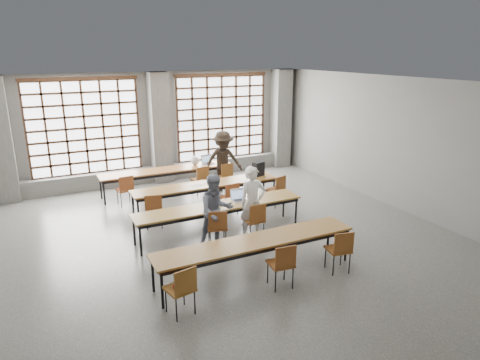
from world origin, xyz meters
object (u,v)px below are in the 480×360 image
object	(u,v)px
chair_front_right	(255,218)
chair_front_left	(217,225)
chair_back_right	(225,174)
red_pouch	(180,286)
desk_row_b	(207,186)
desk_row_d	(256,243)
chair_back_left	(125,187)
chair_mid_centre	(230,195)
laptop_back	(208,161)
mouse	(256,198)
plastic_bag	(195,161)
chair_near_left	(182,286)
chair_mid_right	(277,188)
student_female	(216,211)
backpack	(258,169)
chair_near_right	(340,247)
green_box	(216,202)
chair_mid_left	(154,207)
chair_near_mid	(283,261)
student_back	(223,161)
chair_back_mid	(201,177)
desk_row_c	(219,208)
laptop_front	(239,197)
student_male	(253,203)
desk_row_a	(168,171)
phone	(228,205)

from	to	relation	value
chair_front_right	chair_front_left	bearing A→B (deg)	179.78
chair_back_right	red_pouch	size ratio (longest dim) A/B	4.40
desk_row_b	desk_row_d	bearing A→B (deg)	-97.53
desk_row_d	chair_front_right	world-z (taller)	chair_front_right
desk_row_b	chair_back_left	bearing A→B (deg)	146.76
chair_mid_centre	laptop_back	bearing A→B (deg)	80.52
mouse	plastic_bag	xyz separation A→B (m)	(-0.20, 3.60, 0.12)
chair_near_left	chair_mid_right	bearing A→B (deg)	42.81
chair_back_left	student_female	world-z (taller)	student_female
chair_near_left	backpack	size ratio (longest dim) A/B	2.20
chair_front_right	chair_near_right	bearing A→B (deg)	-69.96
green_box	plastic_bag	distance (m)	3.59
chair_mid_left	chair_near_mid	size ratio (longest dim) A/B	1.00
student_back	plastic_bag	bearing A→B (deg)	150.99
chair_back_mid	green_box	bearing A→B (deg)	-104.16
desk_row_c	laptop_back	xyz separation A→B (m)	(1.19, 3.63, 0.13)
laptop_front	laptop_back	world-z (taller)	same
desk_row_c	student_male	size ratio (longest dim) A/B	2.37
plastic_bag	backpack	bearing A→B (deg)	-57.28
desk_row_c	laptop_front	size ratio (longest dim) A/B	10.75
desk_row_a	mouse	world-z (taller)	mouse
backpack	student_back	bearing A→B (deg)	93.32
chair_near_right	plastic_bag	distance (m)	6.28
student_female	plastic_bag	distance (m)	4.21
desk_row_d	chair_near_left	world-z (taller)	chair_near_left
chair_back_right	chair_front_right	size ratio (longest dim) A/B	1.00
chair_back_right	chair_near_left	size ratio (longest dim) A/B	1.00
chair_mid_left	laptop_back	world-z (taller)	laptop_back
student_female	student_male	bearing A→B (deg)	3.98
desk_row_b	chair_mid_centre	distance (m)	0.76
chair_back_left	student_back	bearing A→B (deg)	2.47
chair_near_left	chair_back_left	bearing A→B (deg)	87.12
desk_row_b	chair_front_right	world-z (taller)	chair_front_right
student_male	student_female	world-z (taller)	student_male
chair_near_left	student_male	world-z (taller)	student_male
chair_near_right	green_box	bearing A→B (deg)	116.89
phone	backpack	bearing A→B (deg)	45.58
chair_front_right	red_pouch	bearing A→B (deg)	-141.15
desk_row_b	red_pouch	xyz separation A→B (m)	(-2.19, -4.25, -0.16)
laptop_front	laptop_back	xyz separation A→B (m)	(0.64, 3.52, 0.00)
plastic_bag	red_pouch	size ratio (longest dim) A/B	1.43
chair_mid_left	red_pouch	world-z (taller)	chair_mid_left
desk_row_c	desk_row_d	bearing A→B (deg)	-93.90
chair_mid_right	student_back	bearing A→B (deg)	109.97
desk_row_b	laptop_front	world-z (taller)	laptop_front
chair_back_mid	desk_row_a	bearing A→B (deg)	142.29
chair_near_left	student_male	xyz separation A→B (m)	(2.42, 2.17, 0.31)
student_female	chair_near_left	bearing A→B (deg)	-121.07
chair_near_mid	student_male	size ratio (longest dim) A/B	0.52
chair_mid_right	student_back	world-z (taller)	student_back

